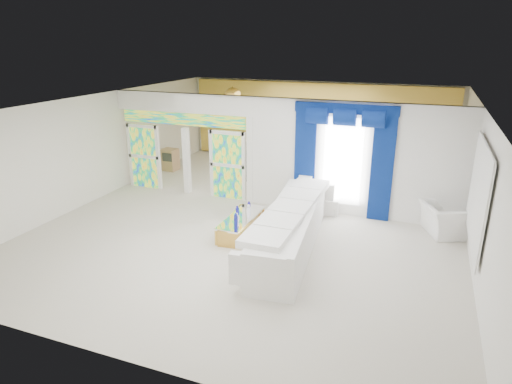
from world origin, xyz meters
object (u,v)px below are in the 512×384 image
at_px(console_table, 315,205).
at_px(grand_piano, 264,156).
at_px(white_sofa, 291,229).
at_px(armchair, 445,219).
at_px(coffee_table, 241,225).

bearing_deg(console_table, grand_piano, 127.81).
bearing_deg(white_sofa, armchair, 26.39).
bearing_deg(console_table, white_sofa, -89.98).
bearing_deg(grand_piano, console_table, -69.14).
distance_m(coffee_table, console_table, 2.38).
distance_m(armchair, grand_piano, 7.17).
relative_size(white_sofa, console_table, 3.69).
bearing_deg(armchair, console_table, 63.52).
height_order(white_sofa, console_table, white_sofa).
relative_size(coffee_table, console_table, 1.42).
xyz_separation_m(white_sofa, grand_piano, (-2.81, 5.88, 0.00)).
bearing_deg(armchair, coffee_table, 88.13).
distance_m(console_table, armchair, 3.25).
distance_m(white_sofa, console_table, 2.27).
bearing_deg(console_table, armchair, -3.81).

